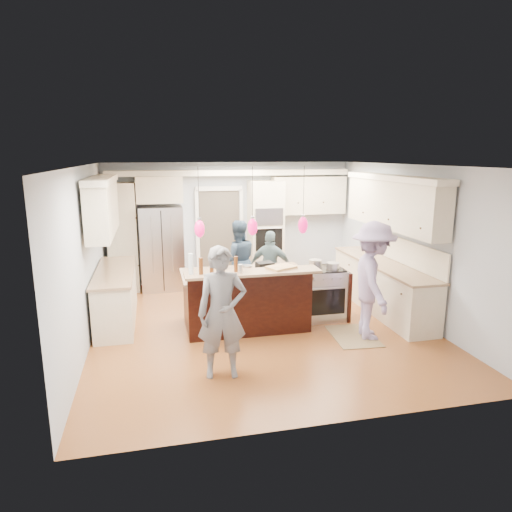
{
  "coord_description": "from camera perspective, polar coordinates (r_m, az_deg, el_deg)",
  "views": [
    {
      "loc": [
        -1.71,
        -7.16,
        2.88
      ],
      "look_at": [
        0.0,
        0.35,
        1.15
      ],
      "focal_mm": 32.0,
      "sensor_mm": 36.0,
      "label": 1
    }
  ],
  "objects": [
    {
      "name": "ground_plane",
      "position": [
        7.9,
        0.57,
        -8.71
      ],
      "size": [
        6.0,
        6.0,
        0.0
      ],
      "primitive_type": "plane",
      "color": "#A55C2D",
      "rests_on": "ground"
    },
    {
      "name": "room_shell",
      "position": [
        7.44,
        0.6,
        4.45
      ],
      "size": [
        5.54,
        6.04,
        2.72
      ],
      "color": "#B2BCC6",
      "rests_on": "ground"
    },
    {
      "name": "refrigerator",
      "position": [
        10.0,
        -11.66,
        0.97
      ],
      "size": [
        0.9,
        0.7,
        1.8
      ],
      "primitive_type": "cube",
      "color": "#B7B7BC",
      "rests_on": "ground"
    },
    {
      "name": "oven_column",
      "position": [
        10.28,
        1.2,
        2.97
      ],
      "size": [
        0.72,
        0.69,
        2.3
      ],
      "color": "beige",
      "rests_on": "ground"
    },
    {
      "name": "back_upper_cabinets",
      "position": [
        10.04,
        -7.27,
        5.63
      ],
      "size": [
        5.3,
        0.61,
        2.54
      ],
      "color": "beige",
      "rests_on": "ground"
    },
    {
      "name": "right_counter_run",
      "position": [
        8.73,
        15.92,
        0.1
      ],
      "size": [
        0.64,
        3.1,
        2.51
      ],
      "color": "beige",
      "rests_on": "ground"
    },
    {
      "name": "left_cabinets",
      "position": [
        8.2,
        -17.64,
        -0.8
      ],
      "size": [
        0.64,
        2.3,
        2.51
      ],
      "color": "beige",
      "rests_on": "ground"
    },
    {
      "name": "kitchen_island",
      "position": [
        7.76,
        -1.34,
        -5.33
      ],
      "size": [
        2.1,
        1.46,
        1.12
      ],
      "color": "black",
      "rests_on": "ground"
    },
    {
      "name": "island_range",
      "position": [
        8.22,
        8.26,
        -4.63
      ],
      "size": [
        0.82,
        0.71,
        0.92
      ],
      "color": "#B7B7BC",
      "rests_on": "ground"
    },
    {
      "name": "pendant_lights",
      "position": [
        6.89,
        -0.44,
        3.68
      ],
      "size": [
        1.75,
        0.15,
        1.03
      ],
      "color": "black",
      "rests_on": "ground"
    },
    {
      "name": "person_bar_end",
      "position": [
        5.94,
        -4.26,
        -7.1
      ],
      "size": [
        0.67,
        0.47,
        1.75
      ],
      "primitive_type": "imported",
      "rotation": [
        0.0,
        0.0,
        -0.09
      ],
      "color": "slate",
      "rests_on": "ground"
    },
    {
      "name": "person_far_left",
      "position": [
        9.09,
        -2.3,
        -0.55
      ],
      "size": [
        0.79,
        0.61,
        1.61
      ],
      "primitive_type": "imported",
      "rotation": [
        0.0,
        0.0,
        3.15
      ],
      "color": "#2A3D53",
      "rests_on": "ground"
    },
    {
      "name": "person_far_right",
      "position": [
        8.91,
        1.85,
        -1.4
      ],
      "size": [
        0.91,
        0.67,
        1.43
      ],
      "primitive_type": "imported",
      "rotation": [
        0.0,
        0.0,
        2.71
      ],
      "color": "slate",
      "rests_on": "ground"
    },
    {
      "name": "person_range_side",
      "position": [
        7.38,
        14.38,
        -3.02
      ],
      "size": [
        0.95,
        1.33,
        1.87
      ],
      "primitive_type": "imported",
      "rotation": [
        0.0,
        0.0,
        1.35
      ],
      "color": "#9783B0",
      "rests_on": "ground"
    },
    {
      "name": "floor_rug",
      "position": [
        7.63,
        12.06,
        -9.75
      ],
      "size": [
        0.74,
        1.03,
        0.01
      ],
      "primitive_type": "cube",
      "rotation": [
        0.0,
        0.0,
        -0.07
      ],
      "color": "olive",
      "rests_on": "ground"
    },
    {
      "name": "water_bottle",
      "position": [
        6.84,
        -8.15,
        -1.0
      ],
      "size": [
        0.08,
        0.08,
        0.32
      ],
      "primitive_type": "cylinder",
      "rotation": [
        0.0,
        0.0,
        0.12
      ],
      "color": "silver",
      "rests_on": "kitchen_island"
    },
    {
      "name": "beer_bottle_a",
      "position": [
        6.83,
        -6.91,
        -1.27
      ],
      "size": [
        0.06,
        0.06,
        0.25
      ],
      "primitive_type": "cylinder",
      "rotation": [
        0.0,
        0.0,
        0.01
      ],
      "color": "#49240D",
      "rests_on": "kitchen_island"
    },
    {
      "name": "beer_bottle_b",
      "position": [
        6.8,
        -5.56,
        -1.33
      ],
      "size": [
        0.08,
        0.08,
        0.25
      ],
      "primitive_type": "cylinder",
      "rotation": [
        0.0,
        0.0,
        -0.41
      ],
      "color": "#49240D",
      "rests_on": "kitchen_island"
    },
    {
      "name": "beer_bottle_c",
      "position": [
        6.94,
        -2.53,
        -1.01
      ],
      "size": [
        0.08,
        0.08,
        0.24
      ],
      "primitive_type": "cylinder",
      "rotation": [
        0.0,
        0.0,
        0.4
      ],
      "color": "#49240D",
      "rests_on": "kitchen_island"
    },
    {
      "name": "drink_can",
      "position": [
        6.87,
        -1.96,
        -1.6
      ],
      "size": [
        0.08,
        0.08,
        0.13
      ],
      "primitive_type": "cylinder",
      "rotation": [
        0.0,
        0.0,
        -0.18
      ],
      "color": "#B7B7BC",
      "rests_on": "kitchen_island"
    },
    {
      "name": "cutting_board",
      "position": [
        7.18,
        3.18,
        -1.41
      ],
      "size": [
        0.51,
        0.45,
        0.03
      ],
      "primitive_type": "cube",
      "rotation": [
        0.0,
        0.0,
        0.43
      ],
      "color": "tan",
      "rests_on": "kitchen_island"
    },
    {
      "name": "pot_large",
      "position": [
        8.14,
        7.41,
        -0.91
      ],
      "size": [
        0.22,
        0.22,
        0.13
      ],
      "primitive_type": "cylinder",
      "color": "#B7B7BC",
      "rests_on": "island_range"
    },
    {
      "name": "pot_small",
      "position": [
        8.04,
        9.59,
        -1.21
      ],
      "size": [
        0.22,
        0.22,
        0.11
      ],
      "primitive_type": "cylinder",
      "color": "#B7B7BC",
      "rests_on": "island_range"
    }
  ]
}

